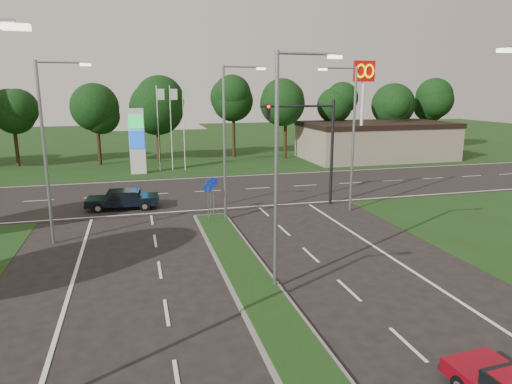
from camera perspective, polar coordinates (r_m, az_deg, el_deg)
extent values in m
plane|color=black|center=(13.27, 7.18, -22.59)|extent=(160.00, 160.00, 0.00)
cube|color=#1B3411|center=(65.56, -11.22, 5.76)|extent=(160.00, 50.00, 0.02)
cube|color=black|center=(35.09, -7.66, 0.00)|extent=(160.00, 12.00, 0.02)
cube|color=slate|center=(16.46, 1.79, -14.75)|extent=(2.00, 26.00, 0.12)
cube|color=gray|center=(53.25, 14.74, 6.20)|extent=(16.00, 9.00, 4.00)
cylinder|color=gray|center=(17.05, 2.53, 2.06)|extent=(0.16, 0.16, 9.00)
cylinder|color=gray|center=(17.17, 6.34, 16.81)|extent=(2.20, 0.10, 0.10)
cube|color=#FFF2CC|center=(17.59, 9.81, 16.29)|extent=(0.50, 0.22, 0.12)
cylinder|color=gray|center=(26.65, -3.97, 5.89)|extent=(0.16, 0.16, 9.00)
cylinder|color=gray|center=(26.73, -1.72, 15.38)|extent=(2.20, 0.10, 0.10)
cube|color=#FFF2CC|center=(27.00, 0.64, 15.15)|extent=(0.50, 0.22, 0.12)
cube|color=#FFF2CC|center=(10.25, -27.82, 17.77)|extent=(0.50, 0.22, 0.12)
cylinder|color=gray|center=(24.55, -24.88, 4.16)|extent=(0.16, 0.16, 9.00)
cylinder|color=gray|center=(24.21, -23.23, 14.68)|extent=(2.20, 0.10, 0.10)
cube|color=#FFF2CC|center=(24.09, -20.54, 14.67)|extent=(0.50, 0.22, 0.12)
cylinder|color=gray|center=(29.33, 12.05, 6.26)|extent=(0.16, 0.16, 9.00)
cylinder|color=gray|center=(28.71, 10.44, 15.00)|extent=(2.20, 0.10, 0.10)
cube|color=#FFF2CC|center=(28.26, 8.34, 14.91)|extent=(0.50, 0.22, 0.12)
cube|color=#FFF2CC|center=(16.34, 28.75, 15.25)|extent=(0.50, 0.22, 0.12)
cylinder|color=black|center=(31.03, 9.47, 4.85)|extent=(0.20, 0.20, 7.00)
cylinder|color=black|center=(29.82, 5.23, 10.64)|extent=(5.00, 0.14, 0.14)
cube|color=black|center=(29.20, 1.47, 10.05)|extent=(0.28, 0.28, 0.90)
sphere|color=#FF190C|center=(29.02, 1.58, 10.63)|extent=(0.20, 0.20, 0.20)
cylinder|color=gray|center=(26.60, -5.98, -1.62)|extent=(0.06, 0.06, 2.20)
cylinder|color=#0C26A5|center=(26.37, -6.03, 0.49)|extent=(0.56, 0.04, 0.56)
cylinder|color=gray|center=(27.60, -5.69, -1.08)|extent=(0.06, 0.06, 2.20)
cylinder|color=#0C26A5|center=(27.38, -5.74, 0.95)|extent=(0.56, 0.04, 0.56)
cylinder|color=gray|center=(28.32, -5.33, -0.72)|extent=(0.06, 0.06, 2.20)
cylinder|color=#0C26A5|center=(28.11, -5.37, 1.26)|extent=(0.56, 0.04, 0.56)
cube|color=silver|center=(43.23, -14.65, 6.12)|extent=(1.40, 0.30, 6.00)
cube|color=#0CA53F|center=(42.89, -14.78, 8.48)|extent=(1.30, 0.08, 1.20)
cube|color=#0C3FBF|center=(43.03, -14.66, 6.36)|extent=(1.30, 0.08, 1.60)
cylinder|color=silver|center=(44.19, -12.12, 7.69)|extent=(0.08, 0.08, 8.00)
cube|color=#B2D8B2|center=(44.06, -11.86, 11.86)|extent=(0.70, 0.02, 1.00)
cylinder|color=silver|center=(44.26, -10.56, 7.76)|extent=(0.08, 0.08, 8.00)
cube|color=#B2D8B2|center=(44.14, -10.27, 11.92)|extent=(0.70, 0.02, 1.00)
cylinder|color=silver|center=(44.37, -9.00, 7.83)|extent=(0.08, 0.08, 8.00)
cube|color=#B2D8B2|center=(44.26, -8.69, 11.98)|extent=(0.70, 0.02, 1.00)
cylinder|color=silver|center=(47.59, 13.09, 9.19)|extent=(0.30, 0.30, 10.00)
cube|color=#BF0C07|center=(47.54, 13.36, 14.48)|extent=(2.20, 0.35, 2.00)
torus|color=#FFC600|center=(47.14, 13.00, 14.52)|extent=(1.06, 0.16, 1.06)
torus|color=#FFC600|center=(47.56, 13.99, 14.45)|extent=(1.06, 0.16, 1.06)
cylinder|color=black|center=(50.45, -10.13, 6.31)|extent=(0.36, 0.36, 4.40)
sphere|color=black|center=(50.17, -10.32, 11.19)|extent=(6.00, 6.00, 6.00)
sphere|color=black|center=(49.99, -10.00, 12.34)|extent=(4.80, 4.80, 4.80)
cylinder|color=black|center=(14.55, 28.63, -19.44)|extent=(0.21, 0.56, 0.55)
cube|color=black|center=(31.01, -16.32, -1.03)|extent=(4.63, 2.20, 0.46)
cube|color=black|center=(30.91, -16.20, -0.23)|extent=(2.10, 1.72, 0.43)
cube|color=black|center=(30.86, -16.23, 0.16)|extent=(1.73, 1.60, 0.04)
cylinder|color=black|center=(30.45, -19.14, -1.94)|extent=(0.65, 0.25, 0.63)
cylinder|color=black|center=(32.07, -18.70, -1.20)|extent=(0.65, 0.25, 0.63)
cylinder|color=black|center=(30.13, -13.72, -1.75)|extent=(0.65, 0.25, 0.63)
cylinder|color=black|center=(31.76, -13.56, -1.00)|extent=(0.65, 0.25, 0.63)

